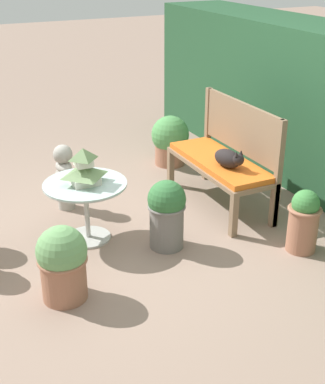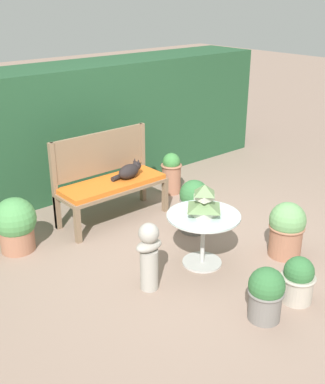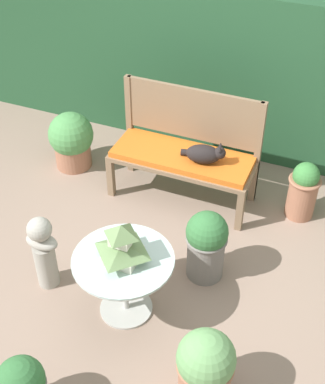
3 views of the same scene
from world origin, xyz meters
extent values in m
plane|color=gray|center=(0.00, 0.00, 0.00)|extent=(30.00, 30.00, 0.00)
cube|color=#234C2D|center=(0.00, 2.41, 0.83)|extent=(6.40, 0.91, 1.66)
cube|color=#7F664C|center=(-0.84, 0.88, 0.20)|extent=(0.06, 0.06, 0.40)
cube|color=#7F664C|center=(0.42, 0.88, 0.20)|extent=(0.06, 0.06, 0.40)
cube|color=#7F664C|center=(-0.84, 1.32, 0.20)|extent=(0.06, 0.06, 0.40)
cube|color=#7F664C|center=(0.42, 1.32, 0.20)|extent=(0.06, 0.06, 0.40)
cube|color=#7F664C|center=(-0.21, 1.10, 0.42)|extent=(1.32, 0.50, 0.04)
cube|color=orange|center=(-0.21, 1.10, 0.47)|extent=(1.26, 0.46, 0.05)
cube|color=#7F664C|center=(-0.84, 1.33, 0.52)|extent=(0.06, 0.06, 1.04)
cube|color=#7F664C|center=(0.42, 1.33, 0.52)|extent=(0.06, 0.06, 1.04)
cube|color=#7F664C|center=(-0.21, 1.33, 0.79)|extent=(1.26, 0.04, 0.50)
ellipsoid|color=black|center=(0.00, 1.05, 0.58)|extent=(0.33, 0.23, 0.17)
sphere|color=black|center=(0.14, 1.08, 0.61)|extent=(0.11, 0.11, 0.11)
cone|color=black|center=(0.13, 1.11, 0.67)|extent=(0.04, 0.04, 0.05)
cone|color=black|center=(0.15, 1.05, 0.67)|extent=(0.04, 0.04, 0.05)
cylinder|color=black|center=(-0.14, 1.10, 0.52)|extent=(0.18, 0.09, 0.06)
cylinder|color=#B7B7B2|center=(-0.11, -0.32, 0.01)|extent=(0.40, 0.40, 0.02)
cylinder|color=#B7B7B2|center=(-0.11, -0.32, 0.27)|extent=(0.04, 0.04, 0.53)
cylinder|color=silver|center=(-0.11, -0.32, 0.54)|extent=(0.73, 0.73, 0.01)
torus|color=#B7B7B2|center=(-0.11, -0.32, 0.53)|extent=(0.73, 0.73, 0.02)
cube|color=silver|center=(-0.11, -0.32, 0.58)|extent=(0.23, 0.23, 0.07)
pyramid|color=#668451|center=(-0.11, -0.32, 0.66)|extent=(0.31, 0.31, 0.09)
cube|color=silver|center=(-0.11, -0.32, 0.74)|extent=(0.14, 0.14, 0.06)
pyramid|color=#668451|center=(-0.11, -0.32, 0.82)|extent=(0.19, 0.19, 0.10)
cylinder|color=#A39E93|center=(-0.80, -0.31, 0.20)|extent=(0.17, 0.17, 0.40)
ellipsoid|color=#A39E93|center=(-0.80, -0.31, 0.45)|extent=(0.27, 0.16, 0.10)
sphere|color=#A39E93|center=(-0.80, -0.31, 0.57)|extent=(0.19, 0.19, 0.19)
cylinder|color=#9E664C|center=(0.88, 1.28, 0.20)|extent=(0.26, 0.26, 0.40)
torus|color=#9E664C|center=(0.88, 1.28, 0.39)|extent=(0.29, 0.29, 0.03)
sphere|color=#3D7F3D|center=(0.88, 1.28, 0.44)|extent=(0.24, 0.24, 0.24)
cylinder|color=#9E664C|center=(0.66, -0.76, 0.17)|extent=(0.34, 0.34, 0.34)
torus|color=#9E664C|center=(0.66, -0.76, 0.33)|extent=(0.37, 0.37, 0.03)
sphere|color=#66995B|center=(0.66, -0.76, 0.40)|extent=(0.37, 0.37, 0.37)
cylinder|color=slate|center=(0.32, 0.26, 0.20)|extent=(0.29, 0.29, 0.40)
torus|color=slate|center=(0.32, 0.26, 0.39)|extent=(0.33, 0.33, 0.03)
sphere|color=#336B38|center=(0.32, 0.26, 0.46)|extent=(0.33, 0.33, 0.33)
sphere|color=#336B38|center=(-0.34, -1.29, 0.33)|extent=(0.31, 0.31, 0.31)
cylinder|color=#9E664C|center=(-1.41, 1.16, 0.15)|extent=(0.36, 0.36, 0.29)
torus|color=#9E664C|center=(-1.41, 1.16, 0.28)|extent=(0.40, 0.40, 0.03)
sphere|color=#4C8E4C|center=(-1.41, 1.16, 0.37)|extent=(0.45, 0.45, 0.45)
camera|label=1|loc=(3.96, -1.55, 2.41)|focal=50.00mm
camera|label=2|loc=(-3.17, -3.27, 2.58)|focal=45.00mm
camera|label=3|loc=(1.14, -2.61, 3.26)|focal=50.00mm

